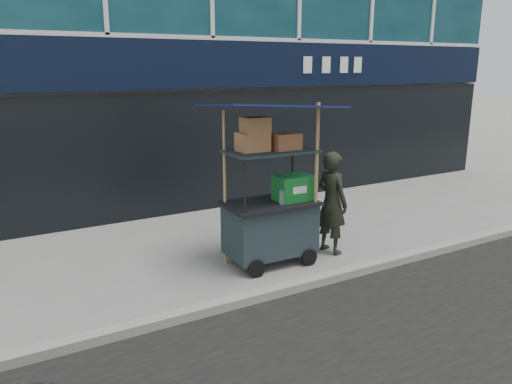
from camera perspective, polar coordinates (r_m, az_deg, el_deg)
ground at (r=7.32m, az=8.74°, el=-9.17°), size 80.00×80.00×0.00m
curb at (r=7.15m, az=9.77°, el=-9.26°), size 80.00×0.18×0.12m
vendor_cart at (r=7.35m, az=1.78°, el=-1.80°), size 1.82×1.30×2.44m
vendor_man at (r=7.87m, az=8.65°, el=-1.20°), size 0.47×0.64×1.62m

